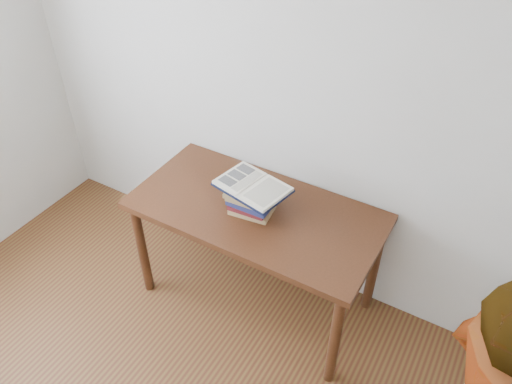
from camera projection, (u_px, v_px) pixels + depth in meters
The scene contains 3 objects.
desk at pixel (256, 221), 2.86m from camera, with size 1.42×0.71×0.76m.
book_stack at pixel (249, 199), 2.73m from camera, with size 0.28×0.21×0.18m.
open_book at pixel (253, 186), 2.65m from camera, with size 0.42×0.33×0.03m.
Camera 1 is at (1.19, -0.44, 2.61)m, focal length 35.00 mm.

